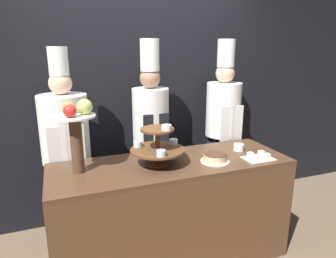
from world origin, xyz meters
name	(u,v)px	position (x,y,z in m)	size (l,w,h in m)	color
wall_back	(140,86)	(0.00, 1.27, 1.40)	(10.00, 0.06, 2.80)	black
buffet_counter	(172,212)	(0.00, 0.33, 0.45)	(1.93, 0.66, 0.90)	brown
tiered_stand	(158,146)	(-0.13, 0.32, 1.05)	(0.42, 0.42, 0.33)	brown
fruit_pedestal	(77,127)	(-0.71, 0.38, 1.25)	(0.29, 0.29, 0.54)	brown
cake_round	(215,158)	(0.32, 0.21, 0.93)	(0.23, 0.23, 0.07)	white
cup_white	(239,147)	(0.66, 0.39, 0.93)	(0.09, 0.09, 0.06)	white
cake_square_tray	(258,157)	(0.69, 0.14, 0.92)	(0.24, 0.17, 0.05)	white
chef_left	(66,146)	(-0.79, 0.88, 0.96)	(0.41, 0.41, 1.80)	#38332D
chef_center_left	(151,131)	(-0.01, 0.88, 1.02)	(0.34, 0.34, 1.87)	black
chef_center_right	(223,124)	(0.78, 0.88, 1.02)	(0.36, 0.36, 1.87)	#28282D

